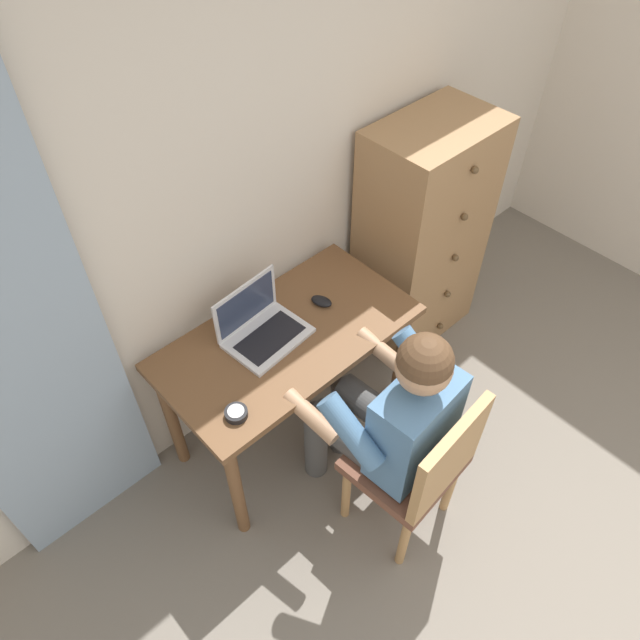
{
  "coord_description": "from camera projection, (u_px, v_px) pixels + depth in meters",
  "views": [
    {
      "loc": [
        -1.3,
        0.5,
        2.66
      ],
      "look_at": [
        -0.16,
        1.73,
        0.84
      ],
      "focal_mm": 33.46,
      "sensor_mm": 36.0,
      "label": 1
    }
  ],
  "objects": [
    {
      "name": "curtain_panel",
      "position": [
        13.0,
        356.0,
        2.01
      ],
      "size": [
        0.64,
        0.03,
        2.21
      ],
      "primitive_type": "cube",
      "color": "#8EA3B7",
      "rests_on": "ground_plane"
    },
    {
      "name": "desk",
      "position": [
        288.0,
        352.0,
        2.64
      ],
      "size": [
        1.13,
        0.6,
        0.74
      ],
      "color": "brown",
      "rests_on": "ground_plane"
    },
    {
      "name": "dresser",
      "position": [
        421.0,
        237.0,
        3.14
      ],
      "size": [
        0.64,
        0.46,
        1.3
      ],
      "color": "#9E754C",
      "rests_on": "ground_plane"
    },
    {
      "name": "computer_mouse",
      "position": [
        321.0,
        301.0,
        2.67
      ],
      "size": [
        0.09,
        0.11,
        0.03
      ],
      "primitive_type": "ellipsoid",
      "rotation": [
        0.0,
        0.0,
        0.32
      ],
      "color": "black",
      "rests_on": "desk"
    },
    {
      "name": "chair",
      "position": [
        419.0,
        465.0,
        2.4
      ],
      "size": [
        0.45,
        0.43,
        0.89
      ],
      "color": "brown",
      "rests_on": "ground_plane"
    },
    {
      "name": "wall_back",
      "position": [
        271.0,
        174.0,
        2.49
      ],
      "size": [
        4.8,
        0.05,
        2.5
      ],
      "primitive_type": "cube",
      "color": "beige",
      "rests_on": "ground_plane"
    },
    {
      "name": "person_seated",
      "position": [
        388.0,
        414.0,
        2.35
      ],
      "size": [
        0.56,
        0.6,
        1.21
      ],
      "color": "#4C4C4C",
      "rests_on": "ground_plane"
    },
    {
      "name": "laptop",
      "position": [
        261.0,
        326.0,
        2.52
      ],
      "size": [
        0.36,
        0.28,
        0.24
      ],
      "color": "silver",
      "rests_on": "desk"
    },
    {
      "name": "desk_clock",
      "position": [
        236.0,
        413.0,
        2.27
      ],
      "size": [
        0.09,
        0.09,
        0.03
      ],
      "color": "black",
      "rests_on": "desk"
    }
  ]
}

